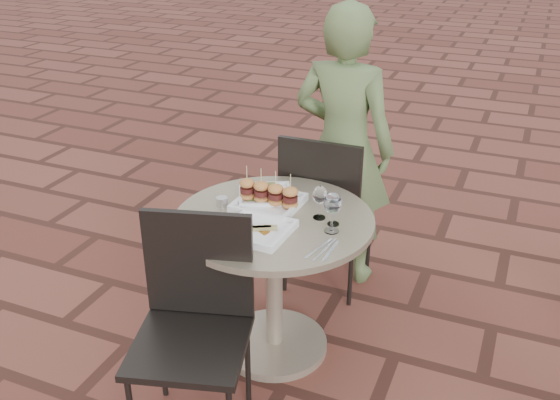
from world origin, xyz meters
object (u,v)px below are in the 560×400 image
at_px(chair_near, 194,310).
at_px(plate_sliders, 268,198).
at_px(cafe_table, 274,264).
at_px(diner, 343,148).
at_px(plate_salmon, 265,194).
at_px(plate_tuna, 258,230).
at_px(chair_far, 325,202).

bearing_deg(chair_near, plate_sliders, 69.93).
relative_size(cafe_table, chair_near, 0.97).
bearing_deg(diner, plate_sliders, 83.02).
height_order(plate_salmon, plate_tuna, plate_salmon).
relative_size(cafe_table, chair_far, 0.97).
xyz_separation_m(diner, plate_sliders, (-0.13, -0.71, -0.01)).
bearing_deg(plate_tuna, diner, 85.70).
height_order(chair_far, plate_salmon, chair_far).
xyz_separation_m(chair_far, plate_tuna, (-0.05, -0.74, 0.20)).
bearing_deg(plate_salmon, plate_sliders, -54.77).
bearing_deg(diner, chair_far, 87.62).
bearing_deg(plate_salmon, chair_far, 68.97).
bearing_deg(cafe_table, plate_sliders, 126.03).
bearing_deg(diner, cafe_table, 88.75).
relative_size(chair_far, chair_near, 1.00).
xyz_separation_m(cafe_table, plate_sliders, (-0.06, 0.09, 0.29)).
bearing_deg(plate_sliders, diner, 79.43).
bearing_deg(chair_far, chair_near, 81.30).
height_order(cafe_table, plate_tuna, plate_tuna).
height_order(chair_near, plate_salmon, chair_near).
relative_size(chair_near, plate_sliders, 3.14).
xyz_separation_m(chair_far, diner, (0.02, 0.22, 0.23)).
bearing_deg(chair_far, diner, -96.60).
bearing_deg(plate_sliders, plate_salmon, 125.23).
bearing_deg(plate_tuna, chair_far, 86.20).
bearing_deg(chair_far, plate_salmon, 68.35).
xyz_separation_m(plate_salmon, plate_tuna, (0.11, -0.32, -0.00)).
distance_m(chair_far, diner, 0.32).
bearing_deg(plate_salmon, plate_tuna, -71.03).
bearing_deg(plate_salmon, diner, 73.96).
height_order(diner, plate_tuna, diner).
distance_m(cafe_table, diner, 0.86).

